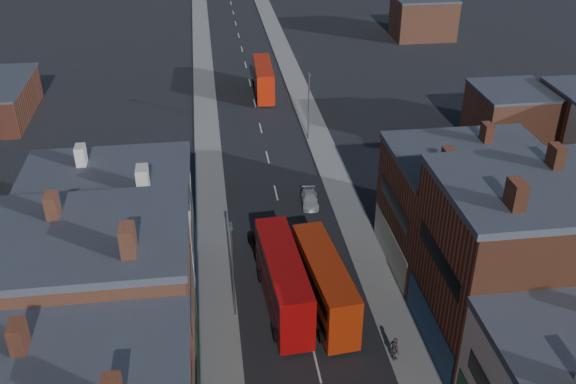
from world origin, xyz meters
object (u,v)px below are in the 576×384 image
object	(u,v)px
bus_0	(283,280)
bus_2	(264,79)
ped_3	(395,349)
bus_1	(324,283)
car_3	(310,199)
car_2	(263,246)

from	to	relation	value
bus_0	bus_2	xyz separation A→B (m)	(3.00, 44.43, -0.23)
bus_2	ped_3	size ratio (longest dim) A/B	5.44
bus_2	bus_1	bearing A→B (deg)	-88.12
bus_0	car_3	size ratio (longest dim) A/B	2.95
car_2	bus_1	bearing A→B (deg)	-72.24
ped_3	bus_2	bearing A→B (deg)	-7.31
car_3	car_2	bearing A→B (deg)	-121.54
bus_0	bus_2	world-z (taller)	bus_0
bus_1	car_2	distance (m)	9.22
car_2	ped_3	distance (m)	16.06
bus_1	car_2	world-z (taller)	bus_1
bus_1	car_3	bearing A→B (deg)	78.81
ped_3	bus_1	bearing A→B (deg)	21.01
bus_1	bus_2	distance (m)	45.07
bus_1	bus_2	xyz separation A→B (m)	(-0.00, 45.07, -0.12)
bus_1	bus_2	bearing A→B (deg)	84.34
bus_0	ped_3	xyz separation A→B (m)	(6.80, -6.59, -1.50)
bus_2	car_3	distance (m)	29.64
bus_1	car_3	xyz separation A→B (m)	(1.50, 15.52, -1.89)
ped_3	bus_0	bearing A→B (deg)	34.34
bus_0	ped_3	bearing A→B (deg)	-47.59
bus_1	car_3	size ratio (longest dim) A/B	2.84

